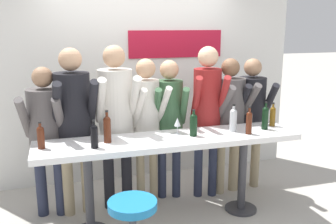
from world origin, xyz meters
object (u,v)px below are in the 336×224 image
object	(u,v)px
wine_bottle_5	(94,135)
wine_glass_0	(177,122)
person_center	(147,114)
wine_bottle_3	(233,119)
person_rightmost	(251,110)
tasting_table	(170,150)
wine_bottle_7	(194,124)
wine_bottle_4	(107,128)
person_far_right	(229,112)
wine_bottle_1	(41,136)
person_center_left	(116,110)
wine_bottle_0	(249,122)
bar_stool	(133,223)
person_left	(74,114)
wine_bottle_6	(273,115)
person_right	(207,105)
person_center_right	(169,114)
person_far_left	(46,127)
wine_bottle_2	(265,117)

from	to	relation	value
wine_bottle_5	wine_glass_0	world-z (taller)	wine_bottle_5
person_center	wine_bottle_3	distance (m)	0.97
person_rightmost	wine_bottle_5	size ratio (longest dim) A/B	6.17
tasting_table	wine_glass_0	bearing A→B (deg)	44.00
wine_bottle_7	wine_bottle_4	bearing A→B (deg)	177.51
person_far_right	wine_bottle_4	size ratio (longest dim) A/B	5.21
person_rightmost	wine_bottle_7	size ratio (longest dim) A/B	5.96
tasting_table	wine_bottle_1	bearing A→B (deg)	179.07
wine_bottle_1	wine_bottle_5	size ratio (longest dim) A/B	0.95
person_center_left	wine_bottle_7	world-z (taller)	person_center_left
wine_bottle_0	bar_stool	bearing A→B (deg)	-158.26
person_left	person_center	size ratio (longest dim) A/B	1.08
person_center_left	wine_bottle_7	xyz separation A→B (m)	(0.73, -0.50, -0.09)
wine_bottle_5	wine_bottle_6	xyz separation A→B (m)	(2.03, 0.20, -0.00)
person_right	wine_bottle_1	size ratio (longest dim) A/B	7.09
person_left	person_center_right	size ratio (longest dim) A/B	1.10
person_far_left	wine_bottle_6	xyz separation A→B (m)	(2.47, -0.41, 0.04)
person_center_left	person_rightmost	distance (m)	1.70
person_center_right	wine_bottle_5	size ratio (longest dim) A/B	6.19
person_far_left	person_rightmost	distance (m)	2.44
person_right	wine_bottle_1	world-z (taller)	person_right
person_far_left	wine_bottle_6	bearing A→B (deg)	1.24
wine_bottle_2	wine_bottle_7	bearing A→B (deg)	-179.50
wine_bottle_4	bar_stool	bearing A→B (deg)	-81.80
wine_bottle_3	wine_bottle_1	bearing A→B (deg)	-179.69
wine_bottle_2	wine_bottle_7	xyz separation A→B (m)	(-0.85, -0.01, -0.01)
tasting_table	person_center	world-z (taller)	person_center
person_rightmost	bar_stool	bearing A→B (deg)	-139.61
wine_bottle_1	wine_glass_0	xyz separation A→B (m)	(1.37, 0.09, 0.01)
wine_bottle_1	person_center	bearing A→B (deg)	23.58
person_center	wine_glass_0	world-z (taller)	person_center
person_center	person_center_right	size ratio (longest dim) A/B	1.02
person_center_right	wine_bottle_4	distance (m)	0.95
tasting_table	person_center	size ratio (longest dim) A/B	1.60
bar_stool	person_right	distance (m)	1.75
bar_stool	person_right	bearing A→B (deg)	44.62
wine_bottle_2	wine_bottle_7	world-z (taller)	wine_bottle_2
person_center_left	wine_bottle_5	bearing A→B (deg)	-117.00
tasting_table	wine_bottle_4	xyz separation A→B (m)	(-0.64, 0.03, 0.28)
person_far_right	wine_bottle_6	distance (m)	0.53
wine_bottle_5	person_rightmost	bearing A→B (deg)	17.90
wine_bottle_4	wine_bottle_6	world-z (taller)	wine_bottle_4
tasting_table	person_rightmost	bearing A→B (deg)	23.87
person_center	wine_bottle_4	bearing A→B (deg)	-144.46
wine_bottle_4	wine_bottle_3	bearing A→B (deg)	0.12
bar_stool	wine_glass_0	xyz separation A→B (m)	(0.65, 0.77, 0.65)
person_rightmost	wine_bottle_6	xyz separation A→B (m)	(0.03, -0.44, 0.03)
person_far_right	person_rightmost	size ratio (longest dim) A/B	1.01
person_far_left	wine_bottle_2	bearing A→B (deg)	-1.72
bar_stool	person_left	world-z (taller)	person_left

